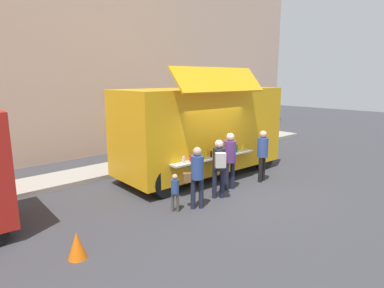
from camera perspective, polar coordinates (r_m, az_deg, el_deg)
The scene contains 11 objects.
ground_plane at distance 10.34m, azimuth 6.71°, elevation -8.03°, with size 60.00×60.00×0.00m, color #38383D.
curb_strip at distance 11.91m, azimuth -21.72°, elevation -5.76°, with size 28.00×1.60×0.15m, color #9E998E.
building_behind at distance 15.53m, azimuth -25.06°, elevation 16.45°, with size 32.00×2.40×10.13m, color beige.
food_truck_main at distance 11.50m, azimuth 1.65°, elevation 2.69°, with size 6.17×3.19×3.77m.
traffic_cone_orange at distance 6.92m, azimuth -19.56°, elevation -16.42°, with size 0.36×0.36×0.55m, color orange.
trash_bin at distance 15.97m, azimuth 5.43°, elevation 0.81°, with size 0.60×0.60×1.00m, color #2D6337.
customer_front_ordering at distance 10.10m, azimuth 6.61°, elevation -2.17°, with size 0.59×0.37×1.80m.
customer_mid_with_backpack at distance 9.31m, azimuth 4.76°, elevation -3.37°, with size 0.51×0.55×1.73m.
customer_rear_waiting at distance 8.58m, azimuth 0.82°, elevation -5.04°, with size 0.52×0.43×1.68m.
customer_extra_browsing at distance 11.10m, azimuth 12.31°, elevation -1.27°, with size 0.36×0.35×1.74m.
child_near_queue at distance 8.50m, azimuth -3.01°, elevation -7.96°, with size 0.21×0.21×1.02m.
Camera 1 is at (-7.46, -6.28, 3.43)m, focal length 30.32 mm.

